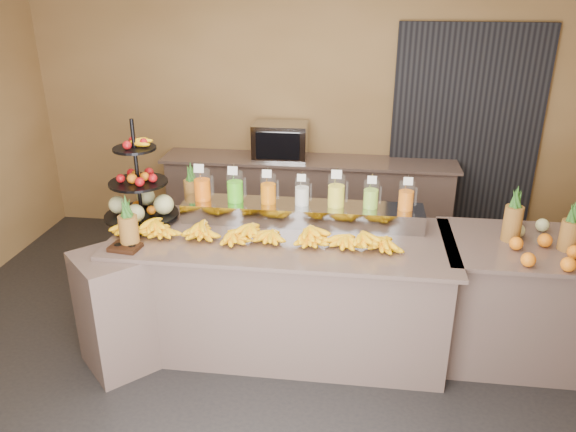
% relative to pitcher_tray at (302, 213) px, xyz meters
% --- Properties ---
extents(ground, '(6.00, 6.00, 0.00)m').
position_rel_pitcher_tray_xyz_m(ground, '(-0.11, -0.58, -1.01)').
color(ground, black).
rests_on(ground, ground).
extents(room_envelope, '(6.04, 5.02, 2.82)m').
position_rel_pitcher_tray_xyz_m(room_envelope, '(0.08, 0.21, 0.87)').
color(room_envelope, brown).
rests_on(room_envelope, ground).
extents(buffet_counter, '(2.75, 1.25, 0.93)m').
position_rel_pitcher_tray_xyz_m(buffet_counter, '(-0.23, -0.32, -0.54)').
color(buffet_counter, gray).
rests_on(buffet_counter, ground).
extents(right_counter, '(1.08, 0.88, 0.93)m').
position_rel_pitcher_tray_xyz_m(right_counter, '(1.59, -0.18, -0.54)').
color(right_counter, gray).
rests_on(right_counter, ground).
extents(back_ledge, '(3.10, 0.55, 0.93)m').
position_rel_pitcher_tray_xyz_m(back_ledge, '(-0.11, 1.67, -0.54)').
color(back_ledge, gray).
rests_on(back_ledge, ground).
extents(pitcher_tray, '(1.85, 0.30, 0.15)m').
position_rel_pitcher_tray_xyz_m(pitcher_tray, '(0.00, 0.00, 0.00)').
color(pitcher_tray, gray).
rests_on(pitcher_tray, buffet_counter).
extents(juice_pitcher_orange_a, '(0.13, 0.14, 0.32)m').
position_rel_pitcher_tray_xyz_m(juice_pitcher_orange_a, '(-0.78, -0.00, 0.18)').
color(juice_pitcher_orange_a, silver).
rests_on(juice_pitcher_orange_a, pitcher_tray).
extents(juice_pitcher_green, '(0.13, 0.13, 0.31)m').
position_rel_pitcher_tray_xyz_m(juice_pitcher_green, '(-0.52, -0.00, 0.18)').
color(juice_pitcher_green, silver).
rests_on(juice_pitcher_green, pitcher_tray).
extents(juice_pitcher_orange_b, '(0.12, 0.13, 0.30)m').
position_rel_pitcher_tray_xyz_m(juice_pitcher_orange_b, '(-0.26, -0.00, 0.17)').
color(juice_pitcher_orange_b, silver).
rests_on(juice_pitcher_orange_b, pitcher_tray).
extents(juice_pitcher_milk, '(0.11, 0.12, 0.27)m').
position_rel_pitcher_tray_xyz_m(juice_pitcher_milk, '(-0.00, -0.00, 0.17)').
color(juice_pitcher_milk, silver).
rests_on(juice_pitcher_milk, pitcher_tray).
extents(juice_pitcher_lemon, '(0.13, 0.14, 0.32)m').
position_rel_pitcher_tray_xyz_m(juice_pitcher_lemon, '(0.26, -0.00, 0.18)').
color(juice_pitcher_lemon, silver).
rests_on(juice_pitcher_lemon, pitcher_tray).
extents(juice_pitcher_lime, '(0.12, 0.12, 0.28)m').
position_rel_pitcher_tray_xyz_m(juice_pitcher_lime, '(0.52, -0.00, 0.17)').
color(juice_pitcher_lime, silver).
rests_on(juice_pitcher_lime, pitcher_tray).
extents(juice_pitcher_orange_c, '(0.12, 0.12, 0.28)m').
position_rel_pitcher_tray_xyz_m(juice_pitcher_orange_c, '(0.78, -0.00, 0.17)').
color(juice_pitcher_orange_c, silver).
rests_on(juice_pitcher_orange_c, pitcher_tray).
extents(banana_heap, '(2.14, 0.19, 0.18)m').
position_rel_pitcher_tray_xyz_m(banana_heap, '(-0.30, -0.37, 0.00)').
color(banana_heap, yellow).
rests_on(banana_heap, buffet_counter).
extents(fruit_stand, '(0.67, 0.67, 0.80)m').
position_rel_pitcher_tray_xyz_m(fruit_stand, '(-1.21, -0.12, 0.13)').
color(fruit_stand, black).
rests_on(fruit_stand, buffet_counter).
extents(condiment_caddy, '(0.22, 0.18, 0.03)m').
position_rel_pitcher_tray_xyz_m(condiment_caddy, '(-1.17, -0.63, -0.06)').
color(condiment_caddy, black).
rests_on(condiment_caddy, buffet_counter).
extents(pineapple_left_a, '(0.13, 0.13, 0.39)m').
position_rel_pitcher_tray_xyz_m(pineapple_left_a, '(-1.16, -0.57, 0.07)').
color(pineapple_left_a, brown).
rests_on(pineapple_left_a, buffet_counter).
extents(pineapple_left_b, '(0.13, 0.13, 0.40)m').
position_rel_pitcher_tray_xyz_m(pineapple_left_b, '(-0.93, 0.19, 0.07)').
color(pineapple_left_b, brown).
rests_on(pineapple_left_b, buffet_counter).
extents(right_fruit_pile, '(0.49, 0.47, 0.26)m').
position_rel_pitcher_tray_xyz_m(right_fruit_pile, '(1.69, -0.29, 0.01)').
color(right_fruit_pile, brown).
rests_on(right_fruit_pile, right_counter).
extents(oven_warmer, '(0.56, 0.40, 0.37)m').
position_rel_pitcher_tray_xyz_m(oven_warmer, '(-0.41, 1.67, 0.11)').
color(oven_warmer, gray).
rests_on(oven_warmer, back_ledge).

